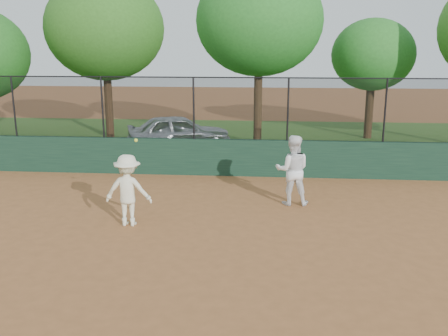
# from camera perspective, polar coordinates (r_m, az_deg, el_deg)

# --- Properties ---
(ground) EXTENTS (80.00, 80.00, 0.00)m
(ground) POSITION_cam_1_polar(r_m,az_deg,el_deg) (10.83, -5.28, -8.92)
(ground) COLOR #9C5D32
(ground) RESTS_ON ground
(back_wall) EXTENTS (26.00, 0.20, 1.20)m
(back_wall) POSITION_cam_1_polar(r_m,az_deg,el_deg) (16.32, -1.66, 1.24)
(back_wall) COLOR #1B3C28
(back_wall) RESTS_ON ground
(grass_strip) EXTENTS (36.00, 12.00, 0.01)m
(grass_strip) POSITION_cam_1_polar(r_m,az_deg,el_deg) (22.29, 0.10, 3.15)
(grass_strip) COLOR #2B531A
(grass_strip) RESTS_ON ground
(parked_car) EXTENTS (4.50, 2.92, 1.42)m
(parked_car) POSITION_cam_1_polar(r_m,az_deg,el_deg) (20.44, -5.18, 4.12)
(parked_car) COLOR #AFB5B9
(parked_car) RESTS_ON ground
(player_second) EXTENTS (0.92, 0.71, 1.88)m
(player_second) POSITION_cam_1_polar(r_m,az_deg,el_deg) (13.39, 7.82, -0.24)
(player_second) COLOR white
(player_second) RESTS_ON ground
(player_main) EXTENTS (1.12, 0.68, 2.16)m
(player_main) POSITION_cam_1_polar(r_m,az_deg,el_deg) (11.97, -10.90, -2.52)
(player_main) COLOR #F0EECB
(player_main) RESTS_ON ground
(fence_assembly) EXTENTS (26.00, 0.06, 2.00)m
(fence_assembly) POSITION_cam_1_polar(r_m,az_deg,el_deg) (16.04, -1.80, 6.95)
(fence_assembly) COLOR black
(fence_assembly) RESTS_ON back_wall
(tree_1) EXTENTS (5.28, 4.80, 7.14)m
(tree_1) POSITION_cam_1_polar(r_m,az_deg,el_deg) (23.41, -13.50, 15.24)
(tree_1) COLOR #462C18
(tree_1) RESTS_ON ground
(tree_2) EXTENTS (5.19, 4.72, 7.36)m
(tree_2) POSITION_cam_1_polar(r_m,az_deg,el_deg) (21.09, 4.06, 16.44)
(tree_2) COLOR #4C321B
(tree_2) RESTS_ON ground
(tree_3) EXTENTS (3.65, 3.32, 5.32)m
(tree_3) POSITION_cam_1_polar(r_m,az_deg,el_deg) (23.50, 16.66, 12.26)
(tree_3) COLOR #422B16
(tree_3) RESTS_ON ground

